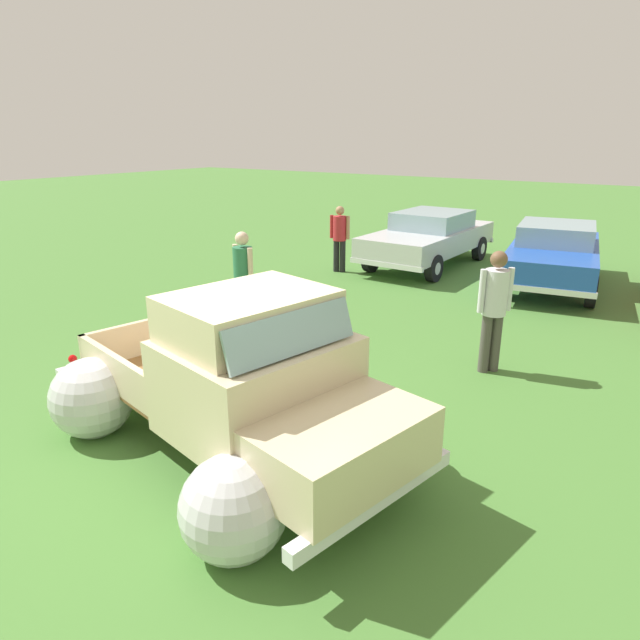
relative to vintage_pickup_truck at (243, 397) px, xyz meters
The scene contains 7 objects.
ground_plane 0.85m from the vintage_pickup_truck, 168.04° to the left, with size 80.00×80.00×0.00m, color #477A33.
vintage_pickup_truck is the anchor object (origin of this frame).
show_car_0 10.17m from the vintage_pickup_truck, 102.76° to the left, with size 2.04×4.74×1.43m.
show_car_1 9.61m from the vintage_pickup_truck, 84.12° to the left, with size 2.59×4.78×1.43m.
spectator_0 8.85m from the vintage_pickup_truck, 115.70° to the left, with size 0.54×0.40×1.67m.
spectator_1 4.12m from the vintage_pickup_truck, 70.11° to the left, with size 0.48×0.48×1.82m.
spectator_2 4.24m from the vintage_pickup_truck, 131.41° to the left, with size 0.54×0.41×1.79m.
Camera 1 is at (4.02, -4.01, 3.38)m, focal length 31.33 mm.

